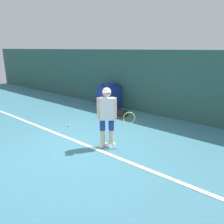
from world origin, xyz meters
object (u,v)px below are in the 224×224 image
object	(u,v)px
tennis_ball	(69,125)
covered_chair	(109,97)
equipment_bag	(116,112)
tennis_player	(107,115)

from	to	relation	value
tennis_ball	covered_chair	size ratio (longest dim) A/B	0.07
tennis_ball	equipment_bag	bearing A→B (deg)	79.20
tennis_ball	tennis_player	bearing A→B (deg)	-9.86
tennis_ball	equipment_bag	size ratio (longest dim) A/B	0.08
tennis_ball	equipment_bag	xyz separation A→B (m)	(0.38, 1.97, 0.08)
tennis_player	equipment_bag	xyz separation A→B (m)	(-1.57, 2.31, -0.74)
tennis_ball	covered_chair	world-z (taller)	covered_chair
tennis_player	equipment_bag	distance (m)	2.89
tennis_ball	equipment_bag	world-z (taller)	equipment_bag
equipment_bag	tennis_ball	bearing A→B (deg)	-100.80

